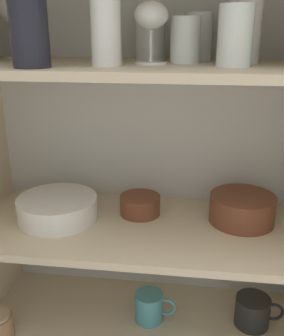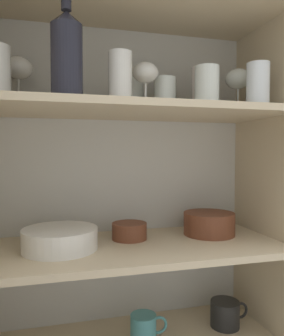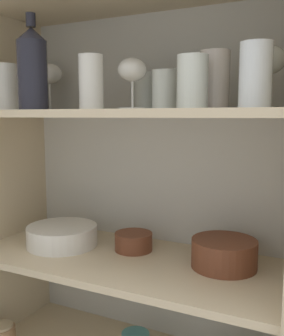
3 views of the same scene
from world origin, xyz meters
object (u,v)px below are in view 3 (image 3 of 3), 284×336
object	(u,v)px
serving_bowl_small	(134,241)
storage_jar	(2,336)
mixing_bowl_large	(224,252)
wine_bottle	(32,68)
plate_stack_white	(62,236)

from	to	relation	value
serving_bowl_small	storage_jar	world-z (taller)	serving_bowl_small
serving_bowl_small	mixing_bowl_large	bearing A→B (deg)	-2.30
wine_bottle	storage_jar	size ratio (longest dim) A/B	2.97
serving_bowl_small	plate_stack_white	bearing A→B (deg)	-164.72
mixing_bowl_large	wine_bottle	bearing A→B (deg)	-159.56
storage_jar	serving_bowl_small	bearing A→B (deg)	25.48
mixing_bowl_large	storage_jar	size ratio (longest dim) A/B	2.08
plate_stack_white	mixing_bowl_large	size ratio (longest dim) A/B	1.25
mixing_bowl_large	serving_bowl_small	size ratio (longest dim) A/B	1.52
mixing_bowl_large	serving_bowl_small	bearing A→B (deg)	177.70
wine_bottle	mixing_bowl_large	xyz separation A→B (m)	(0.48, 0.18, -0.49)
plate_stack_white	storage_jar	distance (m)	0.37
storage_jar	mixing_bowl_large	bearing A→B (deg)	14.35
plate_stack_white	serving_bowl_small	distance (m)	0.23
wine_bottle	storage_jar	distance (m)	0.83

